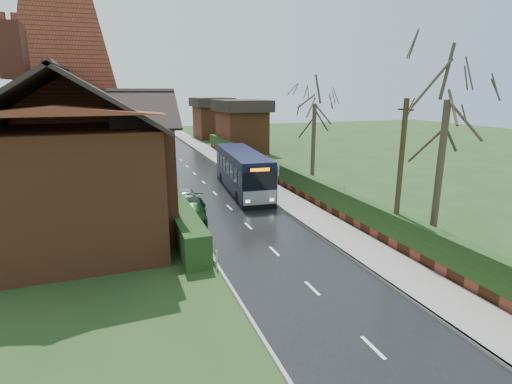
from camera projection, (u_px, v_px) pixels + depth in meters
name	position (u px, v px, depth m)	size (l,w,h in m)	color
ground	(260.00, 238.00, 21.35)	(140.00, 140.00, 0.00)	#2E471E
road	(215.00, 194.00, 30.47)	(6.00, 100.00, 0.02)	black
pavement	(267.00, 188.00, 31.84)	(2.50, 100.00, 0.14)	slate
kerb_right	(253.00, 190.00, 31.45)	(0.12, 100.00, 0.14)	gray
kerb_left	(175.00, 196.00, 29.47)	(0.12, 100.00, 0.10)	gray
front_hedge	(172.00, 206.00, 24.44)	(1.20, 16.00, 1.60)	black
picket_fence	(185.00, 210.00, 24.77)	(0.10, 16.00, 0.90)	gray
right_wall_hedge	(285.00, 175.00, 32.11)	(0.60, 50.00, 1.80)	brown
brick_house	(80.00, 152.00, 21.78)	(9.30, 14.60, 10.30)	brown
bus	(243.00, 172.00, 30.70)	(3.26, 10.49, 3.13)	black
car_silver	(185.00, 199.00, 26.62)	(1.47, 3.66, 1.25)	#B2B3B7
car_green	(192.00, 211.00, 23.90)	(1.77, 4.36, 1.26)	black
car_distant	(157.00, 143.00, 55.12)	(1.37, 3.94, 1.30)	#101A32
bus_stop_sign	(277.00, 179.00, 26.86)	(0.10, 0.43, 2.87)	slate
telegraph_pole	(400.00, 176.00, 19.07)	(0.25, 0.95, 7.33)	black
tree_right_near	(449.00, 89.00, 18.74)	(4.78, 4.78, 10.33)	#3B2E23
tree_right_far	(315.00, 98.00, 32.92)	(4.88, 4.88, 9.42)	#3C2F23
tree_house_side	(62.00, 95.00, 32.51)	(4.28, 4.28, 9.72)	#32261E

